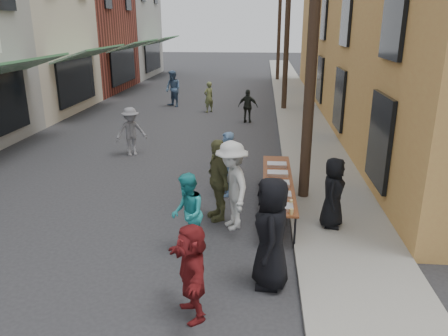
% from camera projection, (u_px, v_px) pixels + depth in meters
% --- Properties ---
extents(ground, '(120.00, 120.00, 0.00)m').
position_uv_depth(ground, '(98.00, 249.00, 8.72)').
color(ground, '#28282B').
rests_on(ground, ground).
extents(sidewalk, '(2.20, 60.00, 0.10)m').
position_uv_depth(sidewalk, '(297.00, 109.00, 22.45)').
color(sidewalk, gray).
rests_on(sidewalk, ground).
extents(storefront_row, '(8.00, 37.00, 9.00)m').
position_uv_depth(storefront_row, '(7.00, 26.00, 22.37)').
color(storefront_row, maroon).
rests_on(storefront_row, ground).
extents(building_ochre, '(10.00, 28.00, 10.00)m').
position_uv_depth(building_ochre, '(443.00, 6.00, 19.43)').
color(building_ochre, '#C68946').
rests_on(building_ochre, ground).
extents(utility_pole_near, '(0.26, 0.26, 9.00)m').
position_uv_depth(utility_pole_near, '(315.00, 13.00, 9.76)').
color(utility_pole_near, '#2D2116').
rests_on(utility_pole_near, ground).
extents(utility_pole_mid, '(0.26, 0.26, 9.00)m').
position_uv_depth(utility_pole_mid, '(288.00, 18.00, 21.10)').
color(utility_pole_mid, '#2D2116').
rests_on(utility_pole_mid, ground).
extents(utility_pole_far, '(0.26, 0.26, 9.00)m').
position_uv_depth(utility_pole_far, '(280.00, 19.00, 32.43)').
color(utility_pole_far, '#2D2116').
rests_on(utility_pole_far, ground).
extents(serving_table, '(0.70, 4.00, 0.75)m').
position_uv_depth(serving_table, '(278.00, 182.00, 10.33)').
color(serving_table, maroon).
rests_on(serving_table, ground).
extents(catering_tray_sausage, '(0.50, 0.33, 0.08)m').
position_uv_depth(catering_tray_sausage, '(281.00, 207.00, 8.75)').
color(catering_tray_sausage, maroon).
rests_on(catering_tray_sausage, serving_table).
extents(catering_tray_foil_b, '(0.50, 0.33, 0.08)m').
position_uv_depth(catering_tray_foil_b, '(279.00, 195.00, 9.36)').
color(catering_tray_foil_b, '#B2B2B7').
rests_on(catering_tray_foil_b, serving_table).
extents(catering_tray_buns, '(0.50, 0.33, 0.08)m').
position_uv_depth(catering_tray_buns, '(278.00, 184.00, 10.02)').
color(catering_tray_buns, tan).
rests_on(catering_tray_buns, serving_table).
extents(catering_tray_foil_d, '(0.50, 0.33, 0.08)m').
position_uv_depth(catering_tray_foil_d, '(278.00, 174.00, 10.68)').
color(catering_tray_foil_d, '#B2B2B7').
rests_on(catering_tray_foil_d, serving_table).
extents(catering_tray_buns_end, '(0.50, 0.33, 0.08)m').
position_uv_depth(catering_tray_buns_end, '(277.00, 165.00, 11.34)').
color(catering_tray_buns_end, tan).
rests_on(catering_tray_buns_end, serving_table).
extents(condiment_jar_a, '(0.07, 0.07, 0.08)m').
position_uv_depth(condiment_jar_a, '(270.00, 213.00, 8.48)').
color(condiment_jar_a, '#A57F26').
rests_on(condiment_jar_a, serving_table).
extents(condiment_jar_b, '(0.07, 0.07, 0.08)m').
position_uv_depth(condiment_jar_b, '(270.00, 211.00, 8.58)').
color(condiment_jar_b, '#A57F26').
rests_on(condiment_jar_b, serving_table).
extents(condiment_jar_c, '(0.07, 0.07, 0.08)m').
position_uv_depth(condiment_jar_c, '(270.00, 209.00, 8.67)').
color(condiment_jar_c, '#A57F26').
rests_on(condiment_jar_c, serving_table).
extents(cup_stack, '(0.08, 0.08, 0.12)m').
position_uv_depth(cup_stack, '(291.00, 212.00, 8.49)').
color(cup_stack, tan).
rests_on(cup_stack, serving_table).
extents(guest_front_a, '(0.62, 0.96, 1.95)m').
position_uv_depth(guest_front_a, '(271.00, 233.00, 7.25)').
color(guest_front_a, black).
rests_on(guest_front_a, ground).
extents(guest_front_b, '(0.51, 0.68, 1.69)m').
position_uv_depth(guest_front_b, '(227.00, 164.00, 11.22)').
color(guest_front_b, '#4B6A92').
rests_on(guest_front_b, ground).
extents(guest_front_c, '(0.77, 0.90, 1.61)m').
position_uv_depth(guest_front_c, '(188.00, 214.00, 8.40)').
color(guest_front_c, teal).
rests_on(guest_front_c, ground).
extents(guest_front_d, '(1.18, 1.45, 1.96)m').
position_uv_depth(guest_front_d, '(232.00, 186.00, 9.36)').
color(guest_front_d, silver).
rests_on(guest_front_d, ground).
extents(guest_front_e, '(0.88, 1.19, 1.88)m').
position_uv_depth(guest_front_e, '(218.00, 180.00, 9.82)').
color(guest_front_e, brown).
rests_on(guest_front_e, ground).
extents(guest_queue_back, '(0.98, 1.49, 1.53)m').
position_uv_depth(guest_queue_back, '(192.00, 271.00, 6.53)').
color(guest_queue_back, maroon).
rests_on(guest_queue_back, ground).
extents(server, '(0.69, 0.87, 1.55)m').
position_uv_depth(server, '(333.00, 193.00, 9.26)').
color(server, black).
rests_on(server, sidewalk).
extents(passerby_left, '(1.22, 1.08, 1.63)m').
position_uv_depth(passerby_left, '(131.00, 132.00, 14.66)').
color(passerby_left, slate).
rests_on(passerby_left, ground).
extents(passerby_mid, '(0.90, 0.45, 1.49)m').
position_uv_depth(passerby_mid, '(248.00, 106.00, 19.49)').
color(passerby_mid, black).
rests_on(passerby_mid, ground).
extents(passerby_right, '(0.65, 0.65, 1.52)m').
position_uv_depth(passerby_right, '(209.00, 97.00, 21.75)').
color(passerby_right, '#636D3F').
rests_on(passerby_right, ground).
extents(passerby_far, '(1.17, 1.14, 1.90)m').
position_uv_depth(passerby_far, '(173.00, 89.00, 23.16)').
color(passerby_far, '#456287').
rests_on(passerby_far, ground).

